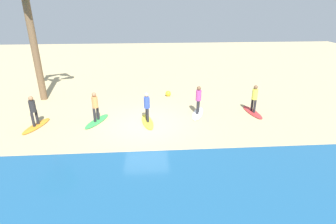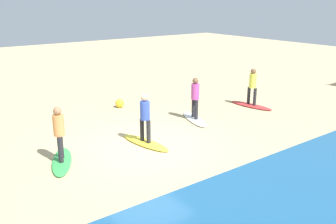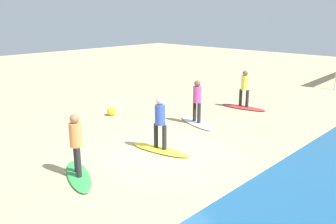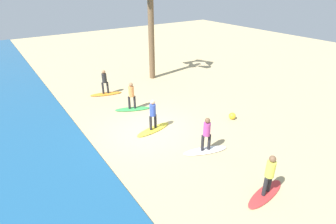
{
  "view_description": "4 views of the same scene",
  "coord_description": "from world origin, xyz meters",
  "px_view_note": "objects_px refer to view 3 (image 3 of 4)",
  "views": [
    {
      "loc": [
        -0.31,
        13.32,
        6.25
      ],
      "look_at": [
        -1.2,
        0.75,
        0.98
      ],
      "focal_mm": 28.53,
      "sensor_mm": 36.0,
      "label": 1
    },
    {
      "loc": [
        6.17,
        9.55,
        4.69
      ],
      "look_at": [
        -1.39,
        -0.61,
        0.78
      ],
      "focal_mm": 39.58,
      "sensor_mm": 36.0,
      "label": 2
    },
    {
      "loc": [
        7.34,
        7.22,
        4.17
      ],
      "look_at": [
        -0.84,
        -0.51,
        1.06
      ],
      "focal_mm": 38.3,
      "sensor_mm": 36.0,
      "label": 3
    },
    {
      "loc": [
        -10.55,
        6.08,
        7.13
      ],
      "look_at": [
        -0.54,
        -0.82,
        1.05
      ],
      "focal_mm": 28.68,
      "sensor_mm": 36.0,
      "label": 4
    }
  ],
  "objects_px": {
    "surfboard_yellow": "(160,150)",
    "surfer_green": "(76,140)",
    "surfboard_red": "(243,107)",
    "surfer_yellow": "(160,119)",
    "surfer_white": "(197,98)",
    "beach_ball": "(112,111)",
    "surfboard_green": "(79,176)",
    "surfboard_white": "(197,123)",
    "surfer_red": "(245,86)"
  },
  "relations": [
    {
      "from": "surfboard_yellow",
      "to": "surfer_green",
      "type": "relative_size",
      "value": 1.28
    },
    {
      "from": "surfboard_red",
      "to": "surfer_yellow",
      "type": "distance_m",
      "value": 6.46
    },
    {
      "from": "surfer_white",
      "to": "beach_ball",
      "type": "bearing_deg",
      "value": -65.63
    },
    {
      "from": "surfer_green",
      "to": "surfboard_green",
      "type": "bearing_deg",
      "value": 180.0
    },
    {
      "from": "surfboard_yellow",
      "to": "surfer_green",
      "type": "distance_m",
      "value": 2.99
    },
    {
      "from": "surfer_green",
      "to": "beach_ball",
      "type": "height_order",
      "value": "surfer_green"
    },
    {
      "from": "surfboard_green",
      "to": "surfboard_red",
      "type": "bearing_deg",
      "value": 118.2
    },
    {
      "from": "surfboard_red",
      "to": "surfer_yellow",
      "type": "height_order",
      "value": "surfer_yellow"
    },
    {
      "from": "surfer_green",
      "to": "surfer_yellow",
      "type": "bearing_deg",
      "value": 174.8
    },
    {
      "from": "surfer_yellow",
      "to": "beach_ball",
      "type": "xyz_separation_m",
      "value": [
        -1.47,
        -4.32,
        -0.84
      ]
    },
    {
      "from": "surfboard_red",
      "to": "surfer_white",
      "type": "xyz_separation_m",
      "value": [
        3.33,
        -0.03,
        0.99
      ]
    },
    {
      "from": "surfboard_white",
      "to": "surfboard_yellow",
      "type": "distance_m",
      "value": 3.14
    },
    {
      "from": "surfer_red",
      "to": "surfer_green",
      "type": "bearing_deg",
      "value": 4.19
    },
    {
      "from": "surfer_yellow",
      "to": "beach_ball",
      "type": "bearing_deg",
      "value": -108.74
    },
    {
      "from": "surfer_red",
      "to": "surfer_green",
      "type": "relative_size",
      "value": 1.0
    },
    {
      "from": "surfboard_white",
      "to": "surfer_green",
      "type": "relative_size",
      "value": 1.28
    },
    {
      "from": "surfboard_red",
      "to": "surfer_red",
      "type": "bearing_deg",
      "value": 55.52
    },
    {
      "from": "surfer_red",
      "to": "surfer_yellow",
      "type": "relative_size",
      "value": 1.0
    },
    {
      "from": "surfboard_red",
      "to": "surfer_white",
      "type": "bearing_deg",
      "value": -98.51
    },
    {
      "from": "surfer_red",
      "to": "surfer_yellow",
      "type": "xyz_separation_m",
      "value": [
        6.32,
        0.92,
        0.0
      ]
    },
    {
      "from": "surfboard_yellow",
      "to": "beach_ball",
      "type": "height_order",
      "value": "beach_ball"
    },
    {
      "from": "surfboard_white",
      "to": "surfboard_green",
      "type": "relative_size",
      "value": 1.0
    },
    {
      "from": "surfboard_green",
      "to": "surfer_red",
      "type": "bearing_deg",
      "value": 118.2
    },
    {
      "from": "surfer_white",
      "to": "surfboard_green",
      "type": "xyz_separation_m",
      "value": [
        5.8,
        0.7,
        -0.99
      ]
    },
    {
      "from": "surfer_white",
      "to": "surfer_green",
      "type": "bearing_deg",
      "value": 6.91
    },
    {
      "from": "surfboard_white",
      "to": "surfer_green",
      "type": "distance_m",
      "value": 5.92
    },
    {
      "from": "surfboard_red",
      "to": "surfboard_yellow",
      "type": "bearing_deg",
      "value": -89.6
    },
    {
      "from": "surfboard_red",
      "to": "surfer_green",
      "type": "height_order",
      "value": "surfer_green"
    },
    {
      "from": "surfer_white",
      "to": "surfboard_yellow",
      "type": "distance_m",
      "value": 3.29
    },
    {
      "from": "surfer_green",
      "to": "surfboard_red",
      "type": "bearing_deg",
      "value": -175.81
    },
    {
      "from": "surfboard_red",
      "to": "surfer_yellow",
      "type": "bearing_deg",
      "value": -89.6
    },
    {
      "from": "surfer_red",
      "to": "surfer_white",
      "type": "bearing_deg",
      "value": -0.6
    },
    {
      "from": "surfboard_yellow",
      "to": "surfboard_green",
      "type": "height_order",
      "value": "same"
    },
    {
      "from": "surfboard_yellow",
      "to": "surfboard_red",
      "type": "bearing_deg",
      "value": 89.12
    },
    {
      "from": "surfboard_yellow",
      "to": "beach_ball",
      "type": "distance_m",
      "value": 4.56
    },
    {
      "from": "surfer_white",
      "to": "surfer_yellow",
      "type": "relative_size",
      "value": 1.0
    },
    {
      "from": "surfer_white",
      "to": "surfboard_yellow",
      "type": "relative_size",
      "value": 0.78
    },
    {
      "from": "surfer_white",
      "to": "surfer_yellow",
      "type": "height_order",
      "value": "same"
    },
    {
      "from": "surfer_green",
      "to": "beach_ball",
      "type": "distance_m",
      "value": 5.96
    },
    {
      "from": "surfer_white",
      "to": "beach_ball",
      "type": "relative_size",
      "value": 4.25
    },
    {
      "from": "surfboard_yellow",
      "to": "surfboard_green",
      "type": "relative_size",
      "value": 1.0
    },
    {
      "from": "surfboard_red",
      "to": "surfboard_white",
      "type": "height_order",
      "value": "same"
    },
    {
      "from": "surfer_red",
      "to": "surfboard_red",
      "type": "bearing_deg",
      "value": -26.57
    },
    {
      "from": "surfboard_white",
      "to": "surfer_yellow",
      "type": "xyz_separation_m",
      "value": [
        2.99,
        0.96,
        0.99
      ]
    },
    {
      "from": "surfboard_green",
      "to": "beach_ball",
      "type": "distance_m",
      "value": 5.9
    },
    {
      "from": "surfer_white",
      "to": "surfer_yellow",
      "type": "bearing_deg",
      "value": 17.77
    },
    {
      "from": "surfboard_red",
      "to": "surfer_red",
      "type": "relative_size",
      "value": 1.28
    },
    {
      "from": "surfboard_white",
      "to": "beach_ball",
      "type": "xyz_separation_m",
      "value": [
        1.52,
        -3.36,
        0.15
      ]
    },
    {
      "from": "surfboard_white",
      "to": "surfboard_green",
      "type": "height_order",
      "value": "same"
    },
    {
      "from": "surfboard_white",
      "to": "surfer_green",
      "type": "height_order",
      "value": "surfer_green"
    }
  ]
}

